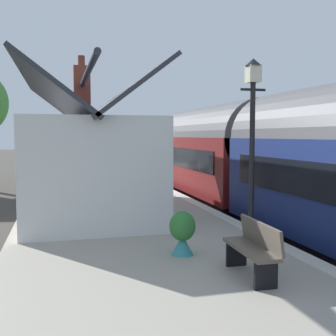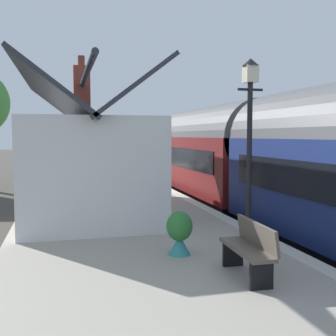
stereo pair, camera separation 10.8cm
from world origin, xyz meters
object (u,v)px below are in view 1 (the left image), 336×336
Objects in this scene: station_building at (87,161)px; planter_under_sign at (70,172)px; bench_near_building at (127,174)px; bench_platform_end at (119,170)px; planter_by_door at (182,232)px; planter_corner_building at (111,164)px; station_sign_board at (164,166)px; planter_bench_right at (120,175)px; planter_bench_left at (111,178)px; lamp_post_platform at (253,118)px; bench_by_lamp at (254,247)px.

planter_under_sign is (8.48, 0.30, -1.07)m from station_building.
station_building is 5.84× the size of bench_near_building.
bench_platform_end is 13.89m from planter_by_door.
planter_under_sign reaches higher than planter_corner_building.
planter_bench_right is at bearing 5.45° from station_sign_board.
planter_bench_left is at bearing 19.54° from station_sign_board.
planter_under_sign is at bearing 21.35° from station_sign_board.
station_building is 4.97m from planter_bench_left.
station_building is 8.69m from bench_platform_end.
planter_under_sign is 0.90× the size of planter_corner_building.
bench_near_building is (5.99, -2.18, -1.00)m from station_building.
planter_bench_right is at bearing -15.59° from planter_bench_left.
planter_bench_right is 13.17m from lamp_post_platform.
lamp_post_platform reaches higher than bench_platform_end.
lamp_post_platform reaches higher than bench_by_lamp.
bench_near_building reaches higher than planter_by_door.
bench_near_building is at bearing -20.00° from station_building.
planter_under_sign is 0.22× the size of lamp_post_platform.
bench_by_lamp is 1.80× the size of planter_bench_right.
bench_platform_end is at bearing -0.07° from bench_by_lamp.
bench_platform_end and bench_near_building have the same top height.
bench_by_lamp is at bearing 176.25° from station_sign_board.
station_building is 2.83m from station_sign_board.
bench_by_lamp is at bearing 179.88° from bench_near_building.
lamp_post_platform is (-21.05, -0.15, 2.29)m from planter_corner_building.
station_building is at bearing 108.42° from station_sign_board.
planter_under_sign is 8.19m from station_sign_board.
bench_platform_end reaches higher than planter_bench_right.
planter_by_door is at bearing 176.15° from bench_near_building.
station_building reaches higher than planter_bench_left.
planter_corner_building is at bearing -3.88° from planter_bench_right.
lamp_post_platform is (-12.95, -0.69, 2.29)m from planter_bench_right.
bench_platform_end is (15.32, -0.02, 0.00)m from bench_by_lamp.
lamp_post_platform is (-14.00, -0.58, 2.10)m from bench_platform_end.
bench_near_building is 1.34m from planter_bench_right.
planter_corner_building is (9.42, -0.42, -0.19)m from bench_near_building.
planter_corner_building is (15.41, -2.61, -1.19)m from station_building.
station_building reaches higher than planter_by_door.
planter_under_sign is 7.51m from planter_corner_building.
station_sign_board is at bearing -11.15° from planter_by_door.
planter_under_sign is (15.45, 2.45, -0.07)m from bench_by_lamp.
planter_under_sign is at bearing 87.09° from bench_platform_end.
planter_by_door is at bearing 177.10° from planter_bench_right.
station_building is at bearing 14.30° from planter_by_door.
bench_near_building is 1.58× the size of planter_corner_building.
planter_by_door is 0.93× the size of planter_corner_building.
bench_by_lamp reaches higher than planter_under_sign.
planter_by_door is 1.03× the size of planter_under_sign.
planter_bench_left is at bearing 166.99° from bench_platform_end.
planter_bench_right is 0.98× the size of planter_under_sign.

